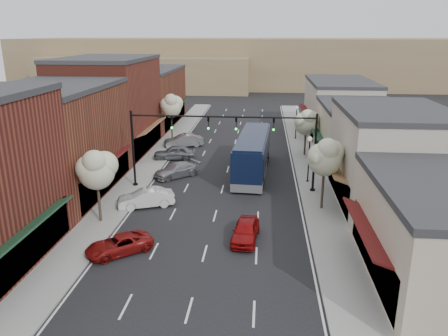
% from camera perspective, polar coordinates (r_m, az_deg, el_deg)
% --- Properties ---
extents(ground, '(160.00, 160.00, 0.00)m').
position_cam_1_polar(ground, '(31.98, -1.58, -7.68)').
color(ground, black).
rests_on(ground, ground).
extents(sidewalk_left, '(2.80, 73.00, 0.15)m').
position_cam_1_polar(sidewalk_left, '(50.57, -8.60, 1.69)').
color(sidewalk_left, gray).
rests_on(sidewalk_left, ground).
extents(sidewalk_right, '(2.80, 73.00, 0.15)m').
position_cam_1_polar(sidewalk_right, '(49.39, 10.70, 1.21)').
color(sidewalk_right, gray).
rests_on(sidewalk_right, ground).
extents(curb_left, '(0.25, 73.00, 0.17)m').
position_cam_1_polar(curb_left, '(50.26, -7.05, 1.66)').
color(curb_left, gray).
rests_on(curb_left, ground).
extents(curb_right, '(0.25, 73.00, 0.17)m').
position_cam_1_polar(curb_right, '(49.27, 9.09, 1.25)').
color(curb_right, gray).
rests_on(curb_right, ground).
extents(bldg_left_midnear, '(10.14, 14.10, 9.40)m').
position_cam_1_polar(bldg_left_midnear, '(40.03, -21.27, 3.34)').
color(bldg_left_midnear, brown).
rests_on(bldg_left_midnear, ground).
extents(bldg_left_midfar, '(10.14, 14.10, 10.90)m').
position_cam_1_polar(bldg_left_midfar, '(52.54, -14.73, 7.86)').
color(bldg_left_midfar, maroon).
rests_on(bldg_left_midfar, ground).
extents(bldg_left_far, '(10.14, 18.10, 8.40)m').
position_cam_1_polar(bldg_left_far, '(67.81, -10.12, 9.10)').
color(bldg_left_far, brown).
rests_on(bldg_left_far, ground).
extents(bldg_right_near, '(9.14, 12.10, 5.90)m').
position_cam_1_polar(bldg_right_near, '(27.10, 27.05, -7.70)').
color(bldg_right_near, '#B4A58F').
rests_on(bldg_right_near, ground).
extents(bldg_right_midnear, '(9.14, 12.10, 7.90)m').
position_cam_1_polar(bldg_right_midnear, '(37.50, 20.83, 1.31)').
color(bldg_right_midnear, '#AFA596').
rests_on(bldg_right_midnear, ground).
extents(bldg_right_midfar, '(9.14, 12.10, 6.40)m').
position_cam_1_polar(bldg_right_midfar, '(48.98, 17.15, 4.33)').
color(bldg_right_midfar, '#B4A58F').
rests_on(bldg_right_midfar, ground).
extents(bldg_right_far, '(9.14, 16.10, 7.40)m').
position_cam_1_polar(bldg_right_far, '(62.41, 14.69, 7.65)').
color(bldg_right_far, '#AFA596').
rests_on(bldg_right_far, ground).
extents(hill_far, '(120.00, 30.00, 12.00)m').
position_cam_1_polar(hill_far, '(119.07, 3.62, 13.64)').
color(hill_far, '#7A6647').
rests_on(hill_far, ground).
extents(hill_near, '(50.00, 20.00, 8.00)m').
position_cam_1_polar(hill_near, '(110.93, -9.92, 12.12)').
color(hill_near, '#7A6647').
rests_on(hill_near, ground).
extents(signal_mast_right, '(8.22, 0.46, 7.00)m').
position_cam_1_polar(signal_mast_right, '(37.89, 8.29, 3.56)').
color(signal_mast_right, black).
rests_on(signal_mast_right, ground).
extents(signal_mast_left, '(8.22, 0.46, 7.00)m').
position_cam_1_polar(signal_mast_left, '(38.92, -8.51, 3.91)').
color(signal_mast_left, black).
rests_on(signal_mast_left, ground).
extents(tree_right_near, '(2.85, 2.65, 5.95)m').
position_cam_1_polar(tree_right_near, '(34.30, 13.14, 1.53)').
color(tree_right_near, '#47382B').
rests_on(tree_right_near, ground).
extents(tree_right_far, '(2.85, 2.65, 5.43)m').
position_cam_1_polar(tree_right_far, '(49.88, 10.75, 5.99)').
color(tree_right_far, '#47382B').
rests_on(tree_right_far, ground).
extents(tree_left_near, '(2.85, 2.65, 5.69)m').
position_cam_1_polar(tree_left_near, '(32.39, -16.31, -0.07)').
color(tree_left_near, '#47382B').
rests_on(tree_left_near, ground).
extents(tree_left_far, '(2.85, 2.65, 6.13)m').
position_cam_1_polar(tree_left_far, '(56.68, -6.89, 8.13)').
color(tree_left_far, '#47382B').
rests_on(tree_left_far, ground).
extents(lamp_post_near, '(0.44, 0.44, 4.44)m').
position_cam_1_polar(lamp_post_near, '(40.88, 11.07, 2.09)').
color(lamp_post_near, black).
rests_on(lamp_post_near, ground).
extents(lamp_post_far, '(0.44, 0.44, 4.44)m').
position_cam_1_polar(lamp_post_far, '(57.90, 9.44, 6.61)').
color(lamp_post_far, black).
rests_on(lamp_post_far, ground).
extents(coach_bus, '(3.51, 12.93, 3.91)m').
position_cam_1_polar(coach_bus, '(43.35, 3.77, 1.91)').
color(coach_bus, black).
rests_on(coach_bus, ground).
extents(red_hatchback, '(2.02, 4.26, 1.41)m').
position_cam_1_polar(red_hatchback, '(29.79, 2.83, -8.17)').
color(red_hatchback, maroon).
rests_on(red_hatchback, ground).
extents(parked_car_a, '(4.54, 4.18, 1.18)m').
position_cam_1_polar(parked_car_a, '(28.96, -13.55, -9.70)').
color(parked_car_a, maroon).
rests_on(parked_car_a, ground).
extents(parked_car_b, '(4.75, 3.11, 1.48)m').
position_cam_1_polar(parked_car_b, '(35.79, -10.17, -3.88)').
color(parked_car_b, silver).
rests_on(parked_car_b, ground).
extents(parked_car_c, '(4.77, 4.57, 1.36)m').
position_cam_1_polar(parked_car_c, '(42.72, -6.21, -0.28)').
color(parked_car_c, gray).
rests_on(parked_car_c, ground).
extents(parked_car_d, '(4.84, 2.70, 1.56)m').
position_cam_1_polar(parked_car_d, '(48.66, -6.48, 2.02)').
color(parked_car_d, slate).
rests_on(parked_car_d, ground).
extents(parked_car_e, '(5.00, 3.38, 1.56)m').
position_cam_1_polar(parked_car_e, '(53.96, -5.31, 3.58)').
color(parked_car_e, gray).
rests_on(parked_car_e, ground).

